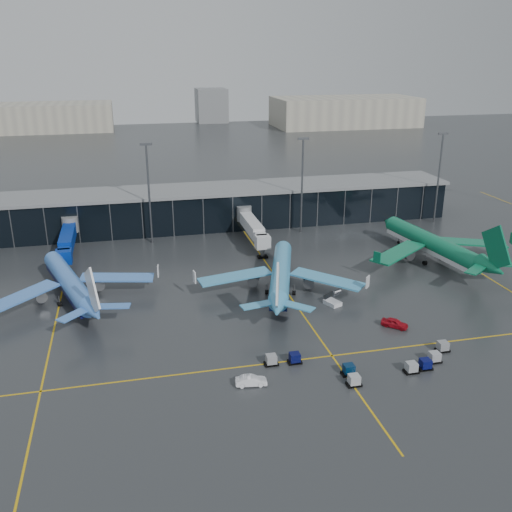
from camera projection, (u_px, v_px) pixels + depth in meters
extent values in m
plane|color=#282B2D|center=(252.00, 322.00, 104.25)|extent=(600.00, 600.00, 0.00)
cube|color=black|center=(203.00, 208.00, 159.26)|extent=(140.00, 16.00, 10.00)
cube|color=slate|center=(202.00, 190.00, 157.44)|extent=(142.00, 17.00, 0.80)
cylinder|color=#595B60|center=(70.00, 224.00, 143.94)|extent=(4.00, 4.00, 4.00)
cube|color=navy|center=(66.00, 244.00, 131.86)|extent=(3.00, 24.00, 3.00)
cylinder|color=#595B60|center=(65.00, 268.00, 126.06)|extent=(1.00, 1.00, 2.60)
cylinder|color=#595B60|center=(244.00, 213.00, 153.55)|extent=(4.00, 4.00, 4.00)
cube|color=silver|center=(255.00, 231.00, 141.47)|extent=(3.00, 24.00, 3.00)
cylinder|color=#595B60|center=(263.00, 253.00, 135.68)|extent=(1.00, 1.00, 2.60)
cylinder|color=#595B60|center=(149.00, 195.00, 142.51)|extent=(0.50, 0.50, 25.00)
cube|color=#595B60|center=(146.00, 144.00, 138.16)|extent=(3.00, 0.40, 0.60)
cylinder|color=#595B60|center=(302.00, 187.00, 151.05)|extent=(0.50, 0.50, 25.00)
cube|color=#595B60|center=(303.00, 139.00, 146.70)|extent=(3.00, 0.40, 0.60)
cylinder|color=#595B60|center=(438.00, 180.00, 159.60)|extent=(0.50, 0.50, 25.00)
cube|color=#595B60|center=(443.00, 134.00, 155.25)|extent=(3.00, 0.40, 0.60)
cube|color=#B2AD99|center=(345.00, 112.00, 364.67)|extent=(90.00, 42.00, 18.00)
cube|color=#B2AD99|center=(53.00, 117.00, 344.85)|extent=(70.00, 38.00, 16.00)
cube|color=#B2AD99|center=(211.00, 105.00, 383.49)|extent=(20.00, 20.00, 22.00)
cube|color=gold|center=(61.00, 296.00, 115.07)|extent=(0.30, 120.00, 0.02)
cube|color=gold|center=(276.00, 277.00, 124.68)|extent=(0.30, 120.00, 0.02)
cube|color=gold|center=(460.00, 261.00, 134.30)|extent=(0.30, 120.00, 0.02)
cube|color=gold|center=(332.00, 356.00, 92.66)|extent=(220.00, 0.30, 0.02)
cube|color=black|center=(411.00, 371.00, 87.88)|extent=(2.20, 1.50, 0.36)
cube|color=gray|center=(411.00, 367.00, 87.61)|extent=(1.60, 1.50, 1.50)
cube|color=black|center=(425.00, 368.00, 88.78)|extent=(2.20, 1.50, 0.36)
cube|color=#050945|center=(425.00, 364.00, 88.52)|extent=(1.60, 1.50, 1.50)
cube|color=black|center=(434.00, 361.00, 90.80)|extent=(2.20, 1.50, 0.36)
cube|color=#94959C|center=(435.00, 357.00, 90.53)|extent=(1.60, 1.50, 1.50)
cube|color=black|center=(442.00, 350.00, 94.06)|extent=(2.20, 1.50, 0.36)
cube|color=gray|center=(443.00, 346.00, 93.80)|extent=(1.60, 1.50, 1.50)
cube|color=black|center=(295.00, 362.00, 90.54)|extent=(2.20, 1.50, 0.36)
cube|color=#04083C|center=(295.00, 358.00, 90.28)|extent=(1.60, 1.50, 1.50)
cube|color=black|center=(354.00, 384.00, 84.50)|extent=(2.20, 1.50, 0.36)
cube|color=#9BA0A4|center=(354.00, 380.00, 84.23)|extent=(1.60, 1.50, 1.50)
cube|color=black|center=(271.00, 364.00, 90.01)|extent=(2.20, 1.50, 0.36)
cube|color=gray|center=(271.00, 359.00, 89.75)|extent=(1.60, 1.50, 1.50)
cube|color=black|center=(349.00, 373.00, 87.29)|extent=(2.20, 1.50, 0.36)
cube|color=#051F3F|center=(349.00, 369.00, 87.03)|extent=(1.60, 1.50, 1.50)
cube|color=silver|center=(333.00, 303.00, 111.03)|extent=(3.26, 3.80, 0.80)
cube|color=silver|center=(333.00, 294.00, 110.38)|extent=(2.57, 3.23, 2.29)
imported|color=#A80C19|center=(395.00, 323.00, 101.93)|extent=(4.80, 4.65, 1.63)
imported|color=white|center=(251.00, 381.00, 84.31)|extent=(4.84, 2.19, 1.54)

